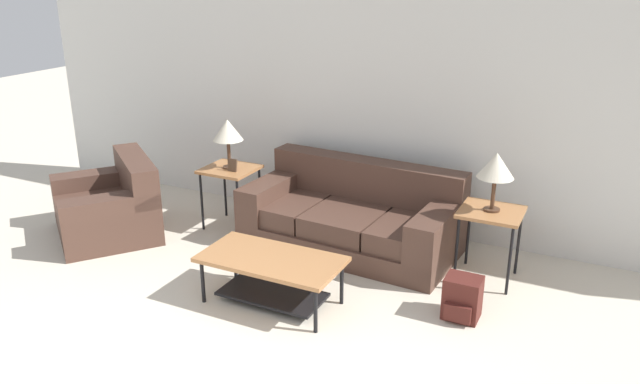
% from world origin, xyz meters
% --- Properties ---
extents(wall_back, '(9.18, 0.06, 2.60)m').
position_xyz_m(wall_back, '(0.00, 4.06, 1.30)').
color(wall_back, silver).
rests_on(wall_back, ground_plane).
extents(couch, '(2.13, 1.12, 0.82)m').
position_xyz_m(couch, '(-0.22, 3.40, 0.29)').
color(couch, '#4C3328').
rests_on(couch, ground_plane).
extents(armchair, '(1.46, 1.43, 0.80)m').
position_xyz_m(armchair, '(-2.60, 2.58, 0.28)').
color(armchair, '#4C3328').
rests_on(armchair, ground_plane).
extents(coffee_table, '(1.17, 0.60, 0.42)m').
position_xyz_m(coffee_table, '(-0.36, 2.08, 0.31)').
color(coffee_table, '#A87042').
rests_on(coffee_table, ground_plane).
extents(side_table_left, '(0.53, 0.51, 0.66)m').
position_xyz_m(side_table_left, '(-1.58, 3.30, 0.59)').
color(side_table_left, '#A87042').
rests_on(side_table_left, ground_plane).
extents(side_table_right, '(0.53, 0.51, 0.66)m').
position_xyz_m(side_table_right, '(1.14, 3.30, 0.59)').
color(side_table_right, '#A87042').
rests_on(side_table_right, ground_plane).
extents(table_lamp_left, '(0.31, 0.31, 0.52)m').
position_xyz_m(table_lamp_left, '(-1.58, 3.30, 1.06)').
color(table_lamp_left, '#472D1E').
rests_on(table_lamp_left, side_table_left).
extents(table_lamp_right, '(0.31, 0.31, 0.52)m').
position_xyz_m(table_lamp_right, '(1.14, 3.30, 1.06)').
color(table_lamp_right, '#472D1E').
rests_on(table_lamp_right, side_table_right).
extents(backpack, '(0.28, 0.31, 0.35)m').
position_xyz_m(backpack, '(1.11, 2.54, 0.17)').
color(backpack, '#4C1E19').
rests_on(backpack, ground_plane).
extents(picture_frame, '(0.10, 0.04, 0.13)m').
position_xyz_m(picture_frame, '(-1.49, 3.22, 0.72)').
color(picture_frame, '#4C3828').
rests_on(picture_frame, side_table_left).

